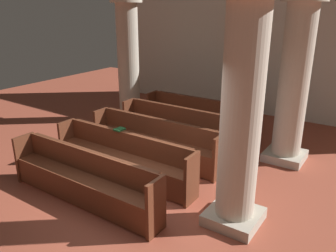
% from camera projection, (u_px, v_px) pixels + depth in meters
% --- Properties ---
extents(ground_plane, '(19.20, 19.20, 0.00)m').
position_uv_depth(ground_plane, '(137.00, 199.00, 5.92)').
color(ground_plane, '#9E4733').
extents(back_wall, '(10.00, 0.16, 4.50)m').
position_uv_depth(back_wall, '(266.00, 39.00, 9.91)').
color(back_wall, silver).
rests_on(back_wall, ground).
extents(pew_row_0, '(3.13, 0.46, 0.89)m').
position_uv_depth(pew_row_0, '(200.00, 115.00, 8.85)').
color(pew_row_0, brown).
rests_on(pew_row_0, ground).
extents(pew_row_1, '(3.13, 0.46, 0.89)m').
position_uv_depth(pew_row_1, '(179.00, 126.00, 8.05)').
color(pew_row_1, brown).
rests_on(pew_row_1, ground).
extents(pew_row_2, '(3.13, 0.47, 0.89)m').
position_uv_depth(pew_row_2, '(154.00, 139.00, 7.26)').
color(pew_row_2, brown).
rests_on(pew_row_2, ground).
extents(pew_row_3, '(3.13, 0.46, 0.89)m').
position_uv_depth(pew_row_3, '(123.00, 155.00, 6.47)').
color(pew_row_3, brown).
rests_on(pew_row_3, ground).
extents(pew_row_4, '(3.13, 0.46, 0.89)m').
position_uv_depth(pew_row_4, '(82.00, 176.00, 5.68)').
color(pew_row_4, brown).
rests_on(pew_row_4, ground).
extents(pillar_aisle_side, '(0.87, 0.87, 3.55)m').
position_uv_depth(pillar_aisle_side, '(295.00, 76.00, 6.81)').
color(pillar_aisle_side, '#B6AD9A').
rests_on(pillar_aisle_side, ground).
extents(pillar_far_side, '(0.87, 0.87, 3.55)m').
position_uv_depth(pillar_far_side, '(128.00, 56.00, 9.53)').
color(pillar_far_side, '#B6AD9A').
rests_on(pillar_far_side, ground).
extents(pillar_aisle_rear, '(0.85, 0.85, 3.55)m').
position_uv_depth(pillar_aisle_rear, '(242.00, 108.00, 4.68)').
color(pillar_aisle_rear, '#B6AD9A').
rests_on(pillar_aisle_rear, ground).
extents(lectern, '(0.48, 0.45, 1.08)m').
position_uv_depth(lectern, '(242.00, 112.00, 9.24)').
color(lectern, '#492215').
rests_on(lectern, ground).
extents(hymn_book, '(0.16, 0.20, 0.03)m').
position_uv_depth(hymn_book, '(120.00, 129.00, 6.60)').
color(hymn_book, '#194723').
rests_on(hymn_book, pew_row_3).
extents(kneeler_box_navy, '(0.38, 0.25, 0.22)m').
position_uv_depth(kneeler_box_navy, '(240.00, 167.00, 6.83)').
color(kneeler_box_navy, navy).
rests_on(kneeler_box_navy, ground).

